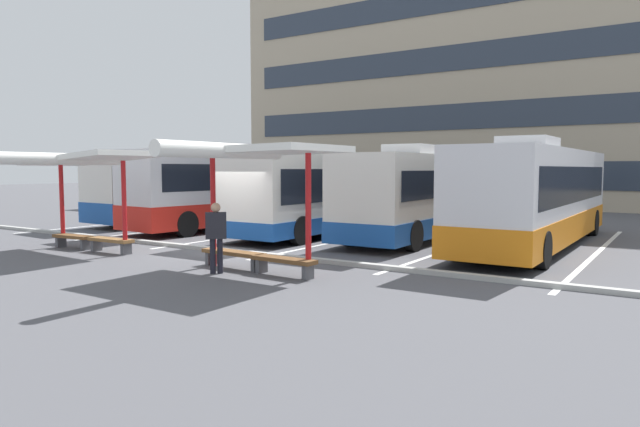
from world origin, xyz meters
The scene contains 21 objects.
ground_plane centered at (0.00, 0.00, 0.00)m, with size 160.00×160.00×0.00m, color #515156.
terminal_building centered at (0.03, 31.32, 9.87)m, with size 37.71×13.82×22.48m.
coach_bus_0 centered at (-7.99, 7.68, 1.67)m, with size 3.25×12.11×3.64m.
coach_bus_1 centered at (-4.18, 6.56, 1.69)m, with size 3.50×12.02×3.68m.
coach_bus_2 centered at (0.30, 6.31, 1.63)m, with size 2.61×10.48×3.50m.
coach_bus_3 centered at (4.13, 7.31, 1.60)m, with size 2.64×11.12×3.45m.
coach_bus_4 centered at (8.27, 6.77, 1.64)m, with size 2.61×12.15×3.57m.
lane_stripe_0 centered at (-10.19, 6.25, 0.00)m, with size 0.16×14.00×0.01m, color white.
lane_stripe_1 centered at (-6.11, 6.25, 0.00)m, with size 0.16×14.00×0.01m, color white.
lane_stripe_2 centered at (-2.04, 6.25, 0.00)m, with size 0.16×14.00×0.01m, color white.
lane_stripe_3 centered at (2.04, 6.25, 0.00)m, with size 0.16×14.00×0.01m, color white.
lane_stripe_4 centered at (6.11, 6.25, 0.00)m, with size 0.16×14.00×0.01m, color white.
lane_stripe_5 centered at (10.19, 6.25, 0.00)m, with size 0.16×14.00×0.01m, color white.
waiting_shelter_0 centered at (-3.34, -2.20, 2.84)m, with size 4.18×4.36×3.14m.
bench_0 centered at (-4.24, -2.05, 0.33)m, with size 1.55×0.51×0.45m.
bench_1 centered at (-2.44, -1.94, 0.34)m, with size 1.72×0.45×0.45m.
waiting_shelter_1 centered at (3.43, -2.22, 2.96)m, with size 4.06×4.62×3.20m.
bench_2 centered at (2.53, -1.89, 0.34)m, with size 2.02×0.56×0.45m.
bench_3 centered at (4.33, -2.08, 0.34)m, with size 1.78×0.51×0.45m.
platform_kerb centered at (0.00, 0.04, 0.06)m, with size 44.00×0.24×0.12m, color #ADADA8.
waiting_passenger_0 centered at (2.72, -2.72, 1.03)m, with size 0.52×0.51×1.76m.
Camera 1 is at (12.46, -12.97, 2.60)m, focal length 31.79 mm.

